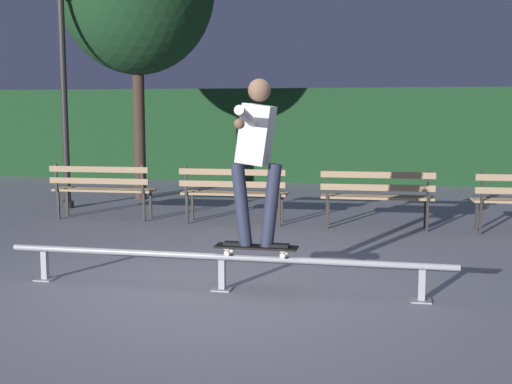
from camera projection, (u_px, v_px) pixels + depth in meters
name	position (u px, v px, depth m)	size (l,w,h in m)	color
ground_plane	(220.00, 292.00, 6.18)	(90.00, 90.00, 0.00)	gray
hedge_backdrop	(325.00, 135.00, 15.69)	(24.00, 1.20, 2.21)	#193D1E
grind_rail	(222.00, 261.00, 6.22)	(4.36, 0.18, 0.35)	#9E9EA3
skateboard	(256.00, 248.00, 6.13)	(0.78, 0.21, 0.09)	black
skateboarder	(256.00, 148.00, 6.02)	(0.62, 1.41, 1.56)	black
park_bench_leftmost	(102.00, 185.00, 10.20)	(1.61, 0.47, 0.88)	#282623
park_bench_left_center	(234.00, 189.00, 9.77)	(1.61, 0.47, 0.88)	#282623
park_bench_right_center	(377.00, 192.00, 9.35)	(1.61, 0.47, 0.88)	#282623
lamp_post_left	(63.00, 64.00, 11.13)	(0.32, 0.32, 3.90)	#282623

